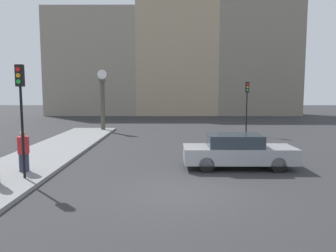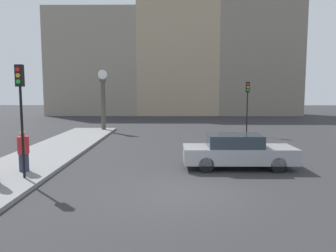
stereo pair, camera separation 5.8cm
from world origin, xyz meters
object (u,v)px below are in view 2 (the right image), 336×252
(sedan_car, at_px, (237,151))
(street_clock, at_px, (103,100))
(traffic_light_near, at_px, (21,98))
(traffic_light_far, at_px, (247,97))
(pedestrian_red_top, at_px, (23,152))

(sedan_car, xyz_separation_m, street_clock, (-8.20, 12.33, 1.73))
(traffic_light_near, relative_size, street_clock, 0.84)
(traffic_light_far, bearing_deg, traffic_light_near, -131.04)
(sedan_car, xyz_separation_m, traffic_light_far, (2.74, 10.27, 2.04))
(traffic_light_far, relative_size, pedestrian_red_top, 2.45)
(sedan_car, bearing_deg, pedestrian_red_top, -172.10)
(pedestrian_red_top, bearing_deg, sedan_car, 7.90)
(traffic_light_near, bearing_deg, pedestrian_red_top, 114.35)
(traffic_light_near, relative_size, traffic_light_far, 1.04)
(traffic_light_near, xyz_separation_m, street_clock, (-0.12, 14.49, -0.56))
(traffic_light_far, distance_m, street_clock, 11.14)
(sedan_car, relative_size, pedestrian_red_top, 2.93)
(street_clock, bearing_deg, traffic_light_far, -10.68)
(traffic_light_far, height_order, street_clock, street_clock)
(traffic_light_near, xyz_separation_m, pedestrian_red_top, (-0.44, 0.98, -2.10))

